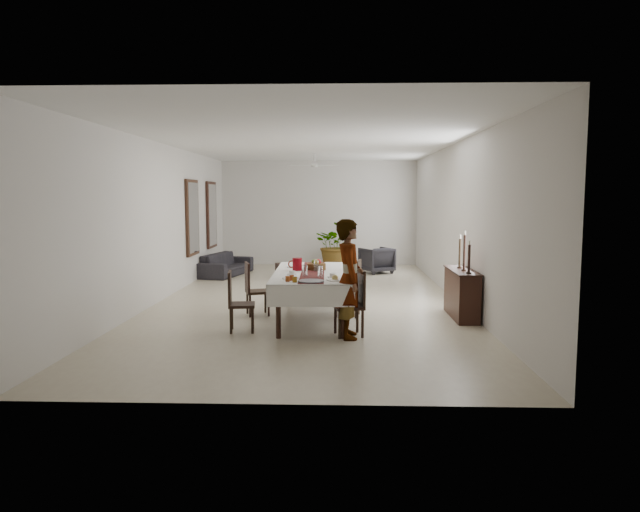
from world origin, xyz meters
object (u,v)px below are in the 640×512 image
at_px(woman, 349,279).
at_px(sideboard_body, 462,294).
at_px(red_pitcher, 297,264).
at_px(sofa, 226,264).
at_px(dining_table_top, 313,274).

xyz_separation_m(woman, sideboard_body, (2.00, 1.51, -0.49)).
height_order(red_pitcher, sofa, red_pitcher).
relative_size(woman, sideboard_body, 1.31).
xyz_separation_m(woman, sofa, (-3.20, 6.74, -0.60)).
relative_size(sideboard_body, sofa, 0.68).
height_order(dining_table_top, woman, woman).
bearing_deg(red_pitcher, dining_table_top, -29.76).
distance_m(dining_table_top, red_pitcher, 0.36).
bearing_deg(sideboard_body, woman, -142.85).
xyz_separation_m(red_pitcher, sideboard_body, (2.88, 0.17, -0.54)).
bearing_deg(dining_table_top, red_pitcher, 149.04).
bearing_deg(sideboard_body, sofa, 134.85).
xyz_separation_m(red_pitcher, woman, (0.88, -1.35, -0.06)).
bearing_deg(woman, sofa, 21.53).
relative_size(dining_table_top, woman, 1.48).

